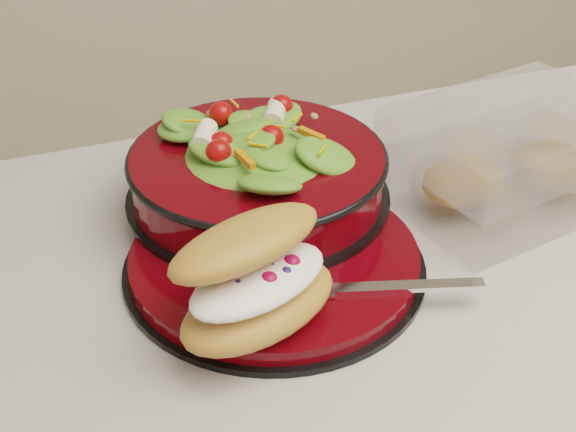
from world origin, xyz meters
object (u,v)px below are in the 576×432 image
object	(u,v)px
fork	(378,287)
pastry_box	(509,159)
salad_bowl	(257,165)
dinner_plate	(276,261)
croissant	(256,278)

from	to	relation	value
fork	pastry_box	world-z (taller)	pastry_box
pastry_box	salad_bowl	bearing A→B (deg)	156.56
salad_bowl	pastry_box	world-z (taller)	salad_bowl
fork	pastry_box	distance (m)	0.22
fork	dinner_plate	bearing A→B (deg)	54.83
dinner_plate	pastry_box	xyz separation A→B (m)	(0.25, 0.03, 0.03)
salad_bowl	fork	size ratio (longest dim) A/B	1.56
pastry_box	dinner_plate	bearing A→B (deg)	176.37
fork	salad_bowl	bearing A→B (deg)	33.07
pastry_box	croissant	bearing A→B (deg)	-170.48
salad_bowl	fork	bearing A→B (deg)	-73.32
croissant	pastry_box	xyz separation A→B (m)	(0.30, 0.11, -0.02)
dinner_plate	salad_bowl	size ratio (longest dim) A/B	1.06
croissant	fork	xyz separation A→B (m)	(0.10, 0.00, -0.04)
dinner_plate	croissant	size ratio (longest dim) A/B	1.70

